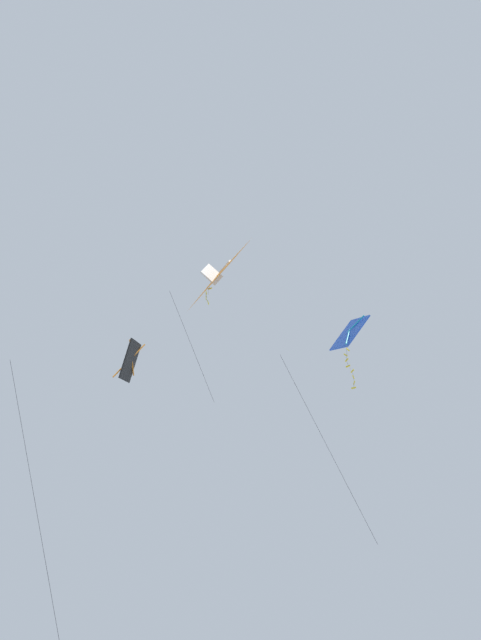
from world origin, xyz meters
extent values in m
cube|color=black|center=(6.63, 1.16, 20.89)|extent=(0.51, 1.76, 1.74)
cylinder|color=orange|center=(6.66, 1.17, 20.91)|extent=(0.76, 0.45, 1.93)
cylinder|color=orange|center=(6.60, 1.14, 21.05)|extent=(0.19, 1.45, 0.04)
cylinder|color=#47474C|center=(8.95, 0.42, 16.33)|extent=(1.90, 3.94, 7.22)
cube|color=blue|center=(-0.69, -3.45, 27.02)|extent=(1.69, 1.61, 2.21)
cylinder|color=#1EB2C6|center=(-0.67, -3.42, 27.03)|extent=(0.54, 0.94, 2.46)
cylinder|color=#1EB2C6|center=(-0.71, -3.48, 27.22)|extent=(1.22, 1.45, 0.05)
cylinder|color=#47474C|center=(-0.47, -3.01, 25.65)|extent=(0.03, 0.03, 0.30)
cube|color=yellow|center=(-0.48, -3.00, 25.49)|extent=(0.12, 0.14, 0.06)
cylinder|color=#47474C|center=(-0.42, -3.00, 25.34)|extent=(0.01, 0.12, 0.31)
cube|color=yellow|center=(-0.36, -3.00, 25.19)|extent=(0.14, 0.13, 0.06)
cylinder|color=#47474C|center=(-0.37, -3.00, 25.04)|extent=(0.03, 0.03, 0.30)
cube|color=yellow|center=(-0.38, -2.99, 24.89)|extent=(0.12, 0.15, 0.06)
cylinder|color=#47474C|center=(-0.38, -3.01, 24.74)|extent=(0.06, 0.02, 0.30)
cube|color=yellow|center=(-0.39, -3.04, 24.58)|extent=(0.16, 0.09, 0.06)
cylinder|color=#47474C|center=(-0.46, -3.03, 24.43)|extent=(0.03, 0.14, 0.31)
cube|color=yellow|center=(-0.52, -3.02, 24.28)|extent=(0.12, 0.15, 0.06)
cylinder|color=#47474C|center=(-0.52, -3.04, 24.13)|extent=(0.04, 0.01, 0.30)
cube|color=yellow|center=(-0.52, -3.05, 23.98)|extent=(0.07, 0.17, 0.06)
cylinder|color=#47474C|center=(-0.52, -3.05, 23.83)|extent=(0.01, 0.01, 0.30)
cube|color=yellow|center=(-0.52, -3.05, 23.67)|extent=(0.06, 0.17, 0.06)
cylinder|color=#47474C|center=(-0.49, -3.03, 23.52)|extent=(0.04, 0.06, 0.30)
cube|color=yellow|center=(-0.47, -3.02, 23.37)|extent=(0.17, 0.06, 0.06)
cylinder|color=#47474C|center=(0.72, -4.42, 22.14)|extent=(2.81, 2.36, 7.32)
pyramid|color=orange|center=(4.40, -1.40, 28.87)|extent=(2.83, 2.98, 1.97)
cube|color=white|center=(4.60, -1.22, 28.69)|extent=(0.84, 0.78, 1.17)
cube|color=white|center=(4.17, -1.61, 29.70)|extent=(0.65, 0.69, 0.22)
cylinder|color=#47474C|center=(4.64, -1.15, 27.74)|extent=(0.04, 0.05, 0.28)
cube|color=yellow|center=(4.62, -1.13, 27.60)|extent=(0.17, 0.06, 0.06)
cylinder|color=#47474C|center=(4.69, -1.13, 27.47)|extent=(0.01, 0.14, 0.28)
cube|color=yellow|center=(4.76, -1.12, 27.33)|extent=(0.03, 0.17, 0.06)
cylinder|color=#47474C|center=(4.76, -1.15, 27.19)|extent=(0.05, 0.01, 0.28)
cube|color=yellow|center=(4.76, -1.17, 27.05)|extent=(0.03, 0.17, 0.06)
cylinder|color=#47474C|center=(4.72, -1.18, 26.91)|extent=(0.04, 0.10, 0.28)
cube|color=yellow|center=(4.68, -1.20, 26.78)|extent=(0.03, 0.17, 0.06)
cylinder|color=#47474C|center=(5.40, -2.02, 25.39)|extent=(1.73, 1.49, 4.98)
camera|label=1|loc=(1.50, 17.37, 1.59)|focal=46.16mm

